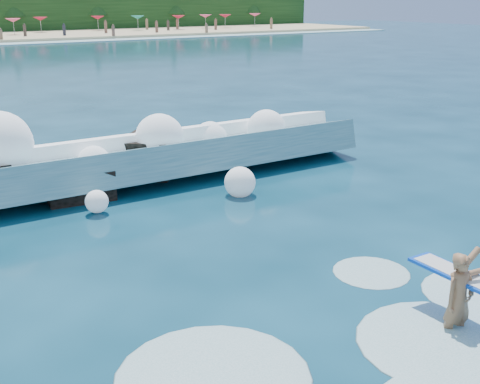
# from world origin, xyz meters

# --- Properties ---
(ground) EXTENTS (200.00, 200.00, 0.00)m
(ground) POSITION_xyz_m (0.00, 0.00, 0.00)
(ground) COLOR #072C39
(ground) RESTS_ON ground
(breaking_wave) EXTENTS (19.46, 2.97, 1.68)m
(breaking_wave) POSITION_xyz_m (-0.82, 7.84, 0.59)
(breaking_wave) COLOR teal
(breaking_wave) RESTS_ON ground
(rock_cluster) EXTENTS (8.34, 3.21, 1.36)m
(rock_cluster) POSITION_xyz_m (-0.87, 7.83, 0.43)
(rock_cluster) COLOR black
(rock_cluster) RESTS_ON ground
(surfer_with_board) EXTENTS (0.86, 2.82, 1.63)m
(surfer_with_board) POSITION_xyz_m (2.58, -3.03, 0.60)
(surfer_with_board) COLOR #946545
(surfer_with_board) RESTS_ON ground
(wave_spray) EXTENTS (15.21, 4.80, 2.44)m
(wave_spray) POSITION_xyz_m (-1.47, 7.74, 1.15)
(wave_spray) COLOR white
(wave_spray) RESTS_ON ground
(surf_foam) EXTENTS (9.11, 5.72, 0.15)m
(surf_foam) POSITION_xyz_m (1.01, -2.84, 0.00)
(surf_foam) COLOR silver
(surf_foam) RESTS_ON ground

